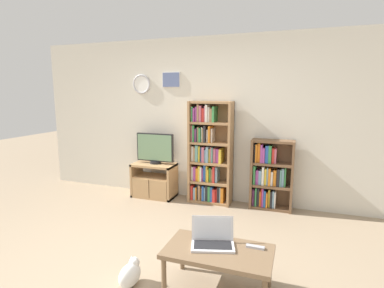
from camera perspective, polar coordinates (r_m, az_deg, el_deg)
name	(u,v)px	position (r m, az deg, el deg)	size (l,w,h in m)	color
ground_plane	(135,271)	(3.25, -10.75, -22.63)	(18.00, 18.00, 0.00)	gray
wall_back	(204,120)	(4.86, 2.24, 4.66)	(6.01, 0.09, 2.60)	beige
tv_stand	(154,180)	(5.10, -7.26, -6.84)	(0.71, 0.40, 0.57)	tan
television	(155,148)	(5.00, -7.05, -0.84)	(0.65, 0.18, 0.51)	black
bookshelf_tall	(209,155)	(4.73, 3.16, -2.13)	(0.67, 0.30, 1.61)	#9E754C
bookshelf_short	(269,175)	(4.65, 14.51, -5.81)	(0.62, 0.24, 1.05)	brown
coffee_table	(218,254)	(2.77, 5.02, -20.18)	(0.93, 0.52, 0.40)	brown
laptop	(213,238)	(2.79, 3.94, -17.51)	(0.43, 0.35, 0.24)	silver
remote_near_laptop	(255,247)	(2.81, 11.95, -18.63)	(0.16, 0.05, 0.02)	#99999E
cat	(131,274)	(3.01, -11.63, -23.09)	(0.18, 0.44, 0.25)	white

